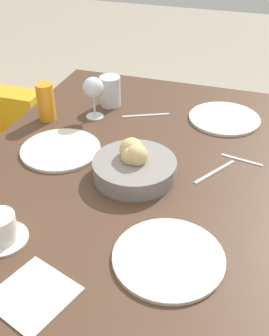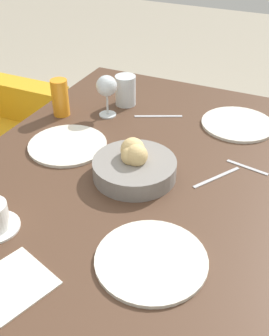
# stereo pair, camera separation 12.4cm
# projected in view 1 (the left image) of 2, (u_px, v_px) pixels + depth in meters

# --- Properties ---
(ground_plane) EXTENTS (10.00, 10.00, 0.00)m
(ground_plane) POSITION_uv_depth(u_px,v_px,m) (133.00, 322.00, 1.73)
(ground_plane) COLOR #A89E89
(dining_table) EXTENTS (1.37, 1.00, 0.77)m
(dining_table) POSITION_uv_depth(u_px,v_px,m) (133.00, 193.00, 1.34)
(dining_table) COLOR #4C3323
(dining_table) RESTS_ON ground_plane
(bread_basket) EXTENTS (0.25, 0.25, 0.11)m
(bread_basket) POSITION_uv_depth(u_px,v_px,m) (134.00, 166.00, 1.24)
(bread_basket) COLOR gray
(bread_basket) RESTS_ON dining_table
(plate_near_left) EXTENTS (0.26, 0.26, 0.01)m
(plate_near_left) POSITION_uv_depth(u_px,v_px,m) (169.00, 258.00, 0.98)
(plate_near_left) COLOR silver
(plate_near_left) RESTS_ON dining_table
(plate_near_right) EXTENTS (0.26, 0.26, 0.01)m
(plate_near_right) POSITION_uv_depth(u_px,v_px,m) (224.00, 118.00, 1.54)
(plate_near_right) COLOR silver
(plate_near_right) RESTS_ON dining_table
(plate_far_center) EXTENTS (0.26, 0.26, 0.01)m
(plate_far_center) POSITION_uv_depth(u_px,v_px,m) (61.00, 149.00, 1.37)
(plate_far_center) COLOR silver
(plate_far_center) RESTS_ON dining_table
(juice_glass) EXTENTS (0.06, 0.06, 0.14)m
(juice_glass) POSITION_uv_depth(u_px,v_px,m) (46.00, 102.00, 1.51)
(juice_glass) COLOR orange
(juice_glass) RESTS_ON dining_table
(water_tumbler) EXTENTS (0.08, 0.08, 0.12)m
(water_tumbler) POSITION_uv_depth(u_px,v_px,m) (110.00, 91.00, 1.61)
(water_tumbler) COLOR silver
(water_tumbler) RESTS_ON dining_table
(wine_glass) EXTENTS (0.08, 0.08, 0.16)m
(wine_glass) POSITION_uv_depth(u_px,v_px,m) (93.00, 89.00, 1.50)
(wine_glass) COLOR silver
(wine_glass) RESTS_ON dining_table
(coffee_cup) EXTENTS (0.13, 0.13, 0.08)m
(coffee_cup) POSITION_uv_depth(u_px,v_px,m) (0.00, 229.00, 1.02)
(coffee_cup) COLOR white
(coffee_cup) RESTS_ON dining_table
(fork_silver) EXTENTS (0.16, 0.10, 0.00)m
(fork_silver) POSITION_uv_depth(u_px,v_px,m) (215.00, 172.00, 1.27)
(fork_silver) COLOR #B7B7BC
(fork_silver) RESTS_ON dining_table
(knife_silver) EXTENTS (0.09, 0.17, 0.00)m
(knife_silver) POSITION_uv_depth(u_px,v_px,m) (146.00, 115.00, 1.57)
(knife_silver) COLOR #B7B7BC
(knife_silver) RESTS_ON dining_table
(spoon_coffee) EXTENTS (0.04, 0.13, 0.00)m
(spoon_coffee) POSITION_uv_depth(u_px,v_px,m) (242.00, 160.00, 1.33)
(spoon_coffee) COLOR #B7B7BC
(spoon_coffee) RESTS_ON dining_table
(napkin) EXTENTS (0.20, 0.20, 0.00)m
(napkin) POSITION_uv_depth(u_px,v_px,m) (33.00, 295.00, 0.90)
(napkin) COLOR silver
(napkin) RESTS_ON dining_table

